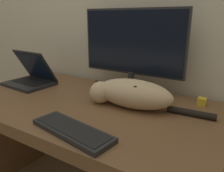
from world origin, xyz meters
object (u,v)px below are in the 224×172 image
object	(u,v)px
cat	(130,93)
monitor	(132,47)
laptop	(31,78)
external_keyboard	(72,130)

from	to	relation	value
cat	monitor	bearing A→B (deg)	111.77
monitor	laptop	bearing A→B (deg)	-162.01
monitor	external_keyboard	world-z (taller)	monitor
monitor	cat	distance (m)	0.31
external_keyboard	cat	distance (m)	0.37
monitor	external_keyboard	bearing A→B (deg)	-87.34
laptop	external_keyboard	xyz separation A→B (m)	(0.68, -0.36, -0.04)
laptop	cat	xyz separation A→B (m)	(0.76, -0.00, 0.03)
laptop	external_keyboard	distance (m)	0.77
monitor	laptop	xyz separation A→B (m)	(-0.66, -0.21, -0.23)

